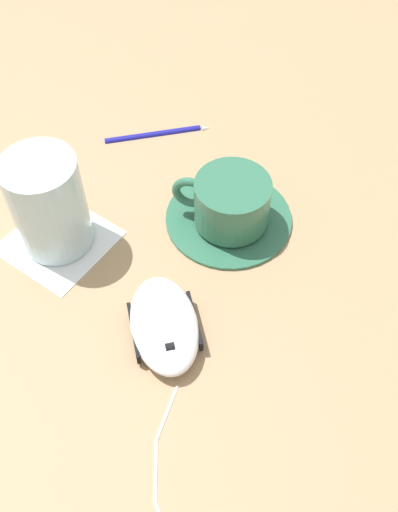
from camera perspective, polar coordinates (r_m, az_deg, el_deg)
name	(u,v)px	position (r m, az deg, el deg)	size (l,w,h in m)	color
ground_plane	(137,207)	(0.70, -6.18, 4.87)	(3.00, 3.00, 0.00)	#9E7F5B
saucer	(229,217)	(0.68, 2.98, 3.91)	(0.15, 0.15, 0.01)	#2D664C
coffee_cup	(230,202)	(0.66, 3.14, 5.46)	(0.09, 0.11, 0.06)	#2D664C
computer_mouse	(164,325)	(0.59, -3.50, -6.86)	(0.13, 0.13, 0.03)	silver
napkin_under_glass	(59,241)	(0.68, -13.81, 1.46)	(0.11, 0.11, 0.00)	white
drinking_glass	(48,204)	(0.64, -14.84, 5.05)	(0.08, 0.08, 0.12)	silver
pen	(156,132)	(0.79, -4.29, 12.27)	(0.10, 0.11, 0.01)	navy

